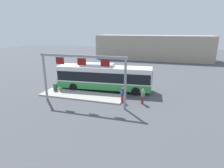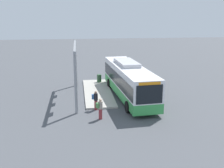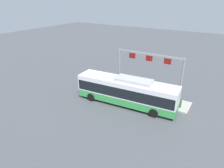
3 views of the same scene
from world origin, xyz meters
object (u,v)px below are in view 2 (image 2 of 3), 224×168
bus_main (129,79)px  trash_bin (99,78)px  person_boarding (100,108)px  person_waiting_near (95,100)px

bus_main → trash_bin: 6.28m
trash_bin → person_boarding: bearing=-4.4°
trash_bin → bus_main: bearing=23.4°
trash_bin → person_waiting_near: bearing=-6.7°
person_boarding → trash_bin: 11.07m
bus_main → trash_bin: size_ratio=13.44×
bus_main → person_boarding: bearing=-36.0°
person_waiting_near → bus_main: bearing=46.8°
bus_main → person_waiting_near: bus_main is taller
person_boarding → trash_bin: person_boarding is taller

